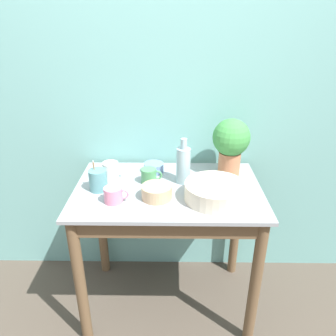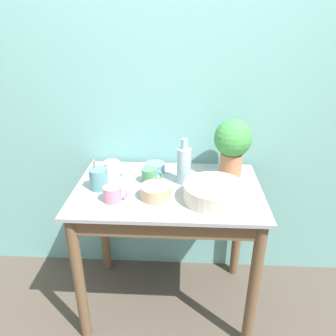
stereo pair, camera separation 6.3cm
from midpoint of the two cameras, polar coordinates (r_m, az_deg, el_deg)
wall_back at (r=2.03m, az=1.48°, el=10.83°), size 6.00×0.05×2.40m
counter_table at (r=1.89m, az=0.93°, el=-8.97°), size 1.03×0.66×0.84m
potted_plant at (r=1.91m, az=12.10°, el=4.23°), size 0.21×0.21×0.34m
bowl_wash_large at (r=1.69m, az=9.11°, el=-4.24°), size 0.31×0.31×0.09m
bottle_tall at (r=1.82m, az=3.77°, el=0.55°), size 0.08×0.08×0.26m
mug_white at (r=1.93m, az=-8.76°, el=-0.19°), size 0.13×0.09×0.09m
mug_green at (r=1.84m, az=-2.24°, el=-1.31°), size 0.12×0.09×0.08m
mug_pink at (r=1.68m, az=-8.52°, el=-4.46°), size 0.13×0.09×0.08m
bowl_small_blue at (r=1.98m, az=-1.35°, el=0.11°), size 0.12×0.12×0.06m
bowl_small_tan at (r=1.69m, az=-1.06°, el=-4.17°), size 0.16×0.16×0.07m
utensil_cup at (r=1.80m, az=-11.03°, el=-1.88°), size 0.10×0.10×0.17m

